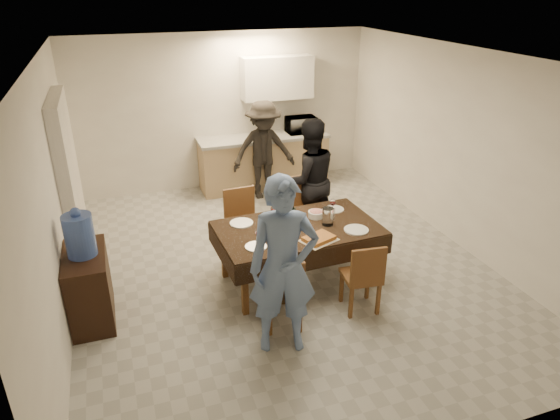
{
  "coord_description": "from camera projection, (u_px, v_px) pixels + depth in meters",
  "views": [
    {
      "loc": [
        -1.82,
        -5.21,
        3.34
      ],
      "look_at": [
        -0.12,
        -0.3,
        0.93
      ],
      "focal_mm": 32.0,
      "sensor_mm": 36.0,
      "label": 1
    }
  ],
  "objects": [
    {
      "name": "wine_glass_a",
      "position": [
        259.0,
        236.0,
        5.38
      ],
      "size": [
        0.09,
        0.09,
        0.2
      ],
      "primitive_type": null,
      "color": "white",
      "rests_on": "dining_table"
    },
    {
      "name": "plate_far_right",
      "position": [
        334.0,
        209.0,
        6.23
      ],
      "size": [
        0.24,
        0.24,
        0.01
      ],
      "primitive_type": "cylinder",
      "color": "white",
      "rests_on": "dining_table"
    },
    {
      "name": "upper_cabinet",
      "position": [
        277.0,
        78.0,
        8.32
      ],
      "size": [
        1.2,
        0.34,
        0.7
      ],
      "primitive_type": "cube",
      "color": "white",
      "rests_on": "wall_back"
    },
    {
      "name": "wall_back",
      "position": [
        224.0,
        112.0,
        8.44
      ],
      "size": [
        5.0,
        0.02,
        2.6
      ],
      "primitive_type": "cube",
      "color": "white",
      "rests_on": "floor"
    },
    {
      "name": "plate_far_left",
      "position": [
        241.0,
        223.0,
        5.87
      ],
      "size": [
        0.27,
        0.27,
        0.02
      ],
      "primitive_type": "cylinder",
      "color": "white",
      "rests_on": "dining_table"
    },
    {
      "name": "console",
      "position": [
        89.0,
        287.0,
        5.27
      ],
      "size": [
        0.42,
        0.85,
        0.78
      ],
      "primitive_type": "cube",
      "color": "black",
      "rests_on": "floor"
    },
    {
      "name": "ceiling",
      "position": [
        282.0,
        56.0,
        5.32
      ],
      "size": [
        5.0,
        6.0,
        0.02
      ],
      "primitive_type": "cube",
      "color": "white",
      "rests_on": "wall_back"
    },
    {
      "name": "microwave",
      "position": [
        301.0,
        125.0,
        8.65
      ],
      "size": [
        0.5,
        0.34,
        0.28
      ],
      "primitive_type": "imported",
      "rotation": [
        0.0,
        0.0,
        3.14
      ],
      "color": "white",
      "rests_on": "kitchen_worktop"
    },
    {
      "name": "kitchen_base_cabinet",
      "position": [
        264.0,
        163.0,
        8.71
      ],
      "size": [
        2.2,
        0.6,
        0.86
      ],
      "primitive_type": "cube",
      "color": "tan",
      "rests_on": "floor"
    },
    {
      "name": "wall_left",
      "position": [
        53.0,
        198.0,
        5.13
      ],
      "size": [
        0.02,
        6.0,
        2.6
      ],
      "primitive_type": "cube",
      "color": "white",
      "rests_on": "floor"
    },
    {
      "name": "savoury_tart",
      "position": [
        319.0,
        238.0,
        5.49
      ],
      "size": [
        0.46,
        0.41,
        0.05
      ],
      "primitive_type": "cube",
      "rotation": [
        0.0,
        0.0,
        0.36
      ],
      "color": "#C9883B",
      "rests_on": "dining_table"
    },
    {
      "name": "dining_table",
      "position": [
        298.0,
        230.0,
        5.81
      ],
      "size": [
        1.91,
        1.17,
        0.73
      ],
      "rotation": [
        0.0,
        0.0,
        0.04
      ],
      "color": "black",
      "rests_on": "floor"
    },
    {
      "name": "plate_near_right",
      "position": [
        356.0,
        230.0,
        5.71
      ],
      "size": [
        0.28,
        0.28,
        0.02
      ],
      "primitive_type": "cylinder",
      "color": "white",
      "rests_on": "dining_table"
    },
    {
      "name": "chair_far_right",
      "position": [
        312.0,
        210.0,
        6.55
      ],
      "size": [
        0.46,
        0.46,
        0.53
      ],
      "rotation": [
        0.0,
        0.0,
        3.09
      ],
      "color": "brown",
      "rests_on": "floor"
    },
    {
      "name": "floor",
      "position": [
        282.0,
        265.0,
        6.42
      ],
      "size": [
        5.0,
        6.0,
        0.02
      ],
      "primitive_type": "cube",
      "color": "#ADACA8",
      "rests_on": "ground"
    },
    {
      "name": "salad_bowl",
      "position": [
        316.0,
        214.0,
        6.02
      ],
      "size": [
        0.19,
        0.19,
        0.07
      ],
      "primitive_type": "cylinder",
      "color": "white",
      "rests_on": "dining_table"
    },
    {
      "name": "person_near",
      "position": [
        283.0,
        267.0,
        4.66
      ],
      "size": [
        0.74,
        0.57,
        1.8
      ],
      "primitive_type": "imported",
      "rotation": [
        0.0,
        0.0,
        -0.23
      ],
      "color": "#6681B8",
      "rests_on": "floor"
    },
    {
      "name": "plate_near_left",
      "position": [
        256.0,
        247.0,
        5.36
      ],
      "size": [
        0.24,
        0.24,
        0.01
      ],
      "primitive_type": "cylinder",
      "color": "white",
      "rests_on": "dining_table"
    },
    {
      "name": "stub_partition",
      "position": [
        70.0,
        179.0,
        6.29
      ],
      "size": [
        0.15,
        1.4,
        2.1
      ],
      "primitive_type": "cube",
      "color": "silver",
      "rests_on": "floor"
    },
    {
      "name": "chair_near_right",
      "position": [
        365.0,
        272.0,
        5.3
      ],
      "size": [
        0.42,
        0.43,
        0.46
      ],
      "rotation": [
        0.0,
        0.0,
        -0.11
      ],
      "color": "brown",
      "rests_on": "floor"
    },
    {
      "name": "wall_front",
      "position": [
        430.0,
        320.0,
        3.3
      ],
      "size": [
        5.0,
        0.02,
        2.6
      ],
      "primitive_type": "cube",
      "color": "white",
      "rests_on": "floor"
    },
    {
      "name": "wine_bottle",
      "position": [
        293.0,
        214.0,
        5.76
      ],
      "size": [
        0.08,
        0.08,
        0.31
      ],
      "primitive_type": null,
      "color": "black",
      "rests_on": "dining_table"
    },
    {
      "name": "water_jug",
      "position": [
        79.0,
        235.0,
        5.01
      ],
      "size": [
        0.3,
        0.3,
        0.44
      ],
      "primitive_type": "cylinder",
      "color": "#4768C2",
      "rests_on": "console"
    },
    {
      "name": "chair_near_left",
      "position": [
        285.0,
        287.0,
        5.04
      ],
      "size": [
        0.45,
        0.45,
        0.46
      ],
      "rotation": [
        0.0,
        0.0,
        -0.18
      ],
      "color": "brown",
      "rests_on": "floor"
    },
    {
      "name": "person_kitchen",
      "position": [
        264.0,
        150.0,
        8.13
      ],
      "size": [
        1.05,
        0.6,
        1.62
      ],
      "primitive_type": "imported",
      "color": "black",
      "rests_on": "floor"
    },
    {
      "name": "mushroom_dish",
      "position": [
        286.0,
        217.0,
        6.01
      ],
      "size": [
        0.19,
        0.19,
        0.03
      ],
      "primitive_type": "cylinder",
      "color": "white",
      "rests_on": "dining_table"
    },
    {
      "name": "kitchen_worktop",
      "position": [
        263.0,
        138.0,
        8.52
      ],
      "size": [
        2.24,
        0.64,
        0.05
      ],
      "primitive_type": "cube",
      "color": "#989894",
      "rests_on": "kitchen_base_cabinet"
    },
    {
      "name": "chair_far_left",
      "position": [
        246.0,
        222.0,
        6.3
      ],
      "size": [
        0.44,
        0.44,
        0.5
      ],
      "rotation": [
        0.0,
        0.0,
        3.21
      ],
      "color": "brown",
      "rests_on": "floor"
    },
    {
      "name": "water_pitcher",
      "position": [
        328.0,
        216.0,
        5.81
      ],
      "size": [
        0.13,
        0.13,
        0.21
      ],
      "primitive_type": "cylinder",
      "color": "white",
      "rests_on": "dining_table"
    },
    {
      "name": "person_far",
      "position": [
        308.0,
        180.0,
        6.81
      ],
      "size": [
        0.84,
        0.66,
        1.71
      ],
      "primitive_type": "imported",
      "rotation": [
        0.0,
        0.0,
        3.16
      ],
      "color": "black",
      "rests_on": "floor"
    },
    {
      "name": "wine_glass_c",
      "position": [
        274.0,
        212.0,
        5.96
      ],
      "size": [
        0.08,
        0.08,
        0.17
      ],
      "primitive_type": null,
      "color": "white",
      "rests_on": "dining_table"
    },
    {
      "name": "wine_glass_b",
      "position": [
        333.0,
        205.0,
        6.14
      ],
      "size": [
        0.08,
        0.08,
        0.18
      ],
      "primitive_type": null,
      "color": "white",
      "rests_on": "dining_table"
    },
    {
      "name": "wall_right",
      "position": [
        460.0,
        149.0,
        6.61
      ],
      "size": [
        0.02,
        6.0,
        2.6
      ],
      "primitive_type": "cube",
      "color": "white",
      "rests_on": "floor"
    }
  ]
}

